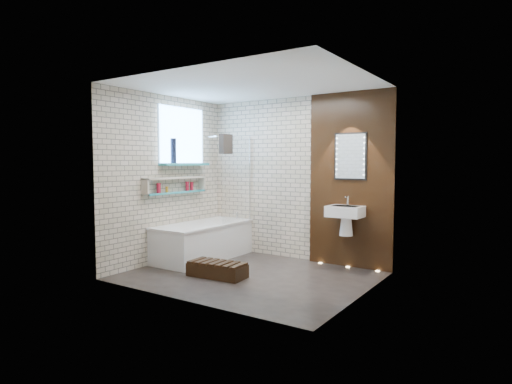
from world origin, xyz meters
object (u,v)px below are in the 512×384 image
Objects in this scene: led_mirror at (350,156)px; bath_screen at (237,179)px; walnut_step at (217,270)px; washbasin at (345,216)px; bathtub at (203,241)px.

bath_screen is at bearing -169.34° from led_mirror.
washbasin is at bearing 46.86° from walnut_step.
walnut_step is at bearing -65.91° from bath_screen.
washbasin is 0.88m from led_mirror.
bath_screen reaches higher than washbasin.
led_mirror reaches higher than bathtub.
bathtub is at bearing -160.22° from led_mirror.
led_mirror is (2.17, 0.78, 1.36)m from bathtub.
washbasin is at bearing 16.01° from bathtub.
bathtub is 1.18m from walnut_step.
walnut_step is (-1.29, -1.37, -0.70)m from washbasin.
bathtub is 2.49× the size of led_mirror.
bathtub is 2.68m from led_mirror.
bath_screen is 1.74× the size of walnut_step.
bathtub is at bearing -163.99° from washbasin.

